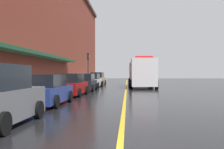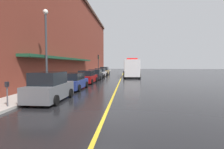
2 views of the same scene
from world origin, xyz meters
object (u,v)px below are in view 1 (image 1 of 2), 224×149
Objects in this scene: parked_car_2 at (71,85)px; parking_meter_1 at (21,84)px; parked_car_1 at (47,91)px; box_truck at (142,73)px; parked_car_4 at (92,81)px; parked_car_3 at (84,83)px; traffic_light_near at (88,62)px; parked_car_5 at (98,79)px.

parked_car_2 reaches higher than parking_meter_1.
box_truck reaches higher than parked_car_1.
box_truck reaches higher than parked_car_4.
parked_car_1 is 17.32m from parked_car_4.
parked_car_3 is 1.09× the size of traffic_light_near.
parked_car_5 is (-0.05, 17.58, 0.06)m from parked_car_2.
box_truck is at bearing -44.68° from parked_car_3.
box_truck is at bearing -24.89° from parked_car_2.
parked_car_5 is 0.49× the size of box_truck.
parking_meter_1 is at bearing 172.50° from parked_car_3.
parked_car_5 reaches higher than parked_car_4.
traffic_light_near reaches higher than box_truck.
parked_car_1 is 1.41m from parking_meter_1.
traffic_light_near reaches higher than parked_car_4.
box_truck reaches higher than parked_car_5.
box_truck is (5.80, -0.24, 0.87)m from parked_car_4.
parking_meter_1 is (-7.12, -17.08, -0.57)m from box_truck.
parked_car_3 is 11.89m from parked_car_5.
box_truck is 9.25m from traffic_light_near.
traffic_light_near is at bearing 106.49° from parked_car_5.
traffic_light_near is (-1.31, 22.86, 2.41)m from parked_car_1.
parked_car_2 is at bearing -27.79° from box_truck.
parked_car_4 is at bearing 1.31° from parked_car_1.
parked_car_2 is 0.93× the size of parked_car_3.
parked_car_5 is (-0.11, 11.89, 0.07)m from parked_car_3.
parked_car_2 reaches higher than parked_car_1.
traffic_light_near is (-1.32, 17.26, 2.39)m from parked_car_2.
parking_meter_1 is at bearing 178.89° from parked_car_5.
traffic_light_near is (-1.38, 11.56, 2.40)m from parked_car_3.
parked_car_4 is at bearing 0.97° from parked_car_3.
box_truck is (5.67, 5.78, 0.87)m from parked_car_3.
box_truck is at bearing -39.35° from traffic_light_near.
parked_car_3 is at bearing -177.27° from parked_car_5.
parked_car_1 is 0.94× the size of parked_car_3.
parked_car_4 is (-0.06, 11.71, -0.00)m from parked_car_2.
parked_car_2 reaches higher than parked_car_3.
parked_car_1 is at bearing -177.72° from parked_car_5.
parking_meter_1 is (-1.32, -17.31, 0.30)m from parked_car_4.
traffic_light_near is at bearing 14.58° from parked_car_4.
parked_car_1 is at bearing 179.42° from parked_car_3.
parked_car_1 is 1.03× the size of traffic_light_near.
parked_car_2 is 11.71m from parked_car_4.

